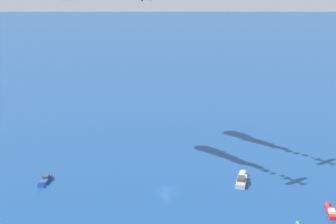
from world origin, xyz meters
TOP-DOWN VIEW (x-y plane):
  - ground_plane at (0.00, 0.00)m, footprint 2000.00×2000.00m
  - motorboat_far_stbd at (6.23, -35.95)m, footprint 8.22×3.97m
  - motorboat_inshore at (0.64, 44.85)m, footprint 7.65×3.36m
  - motorboat_trailing at (-12.58, 19.71)m, footprint 10.74×3.50m

SIDE VIEW (x-z plane):
  - ground_plane at x=0.00m, z-range 0.00..0.00m
  - motorboat_inshore at x=0.64m, z-range -0.50..1.66m
  - motorboat_far_stbd at x=6.23m, z-range -0.53..1.78m
  - motorboat_trailing at x=-12.58m, z-range -0.71..2.36m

